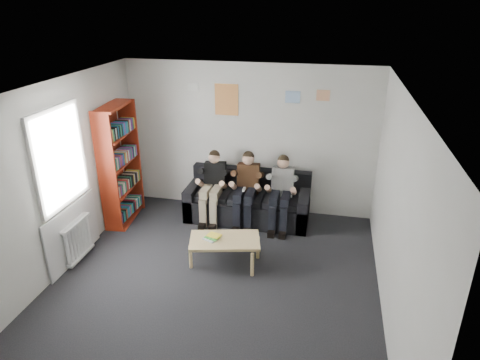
{
  "coord_description": "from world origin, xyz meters",
  "views": [
    {
      "loc": [
        1.41,
        -4.69,
        3.7
      ],
      "look_at": [
        0.1,
        1.3,
        1.07
      ],
      "focal_mm": 32.0,
      "sensor_mm": 36.0,
      "label": 1
    }
  ],
  "objects_px": {
    "sofa": "(248,202)",
    "person_right": "(281,193)",
    "bookshelf": "(120,165)",
    "person_middle": "(246,189)",
    "coffee_table": "(225,242)",
    "person_left": "(212,187)"
  },
  "relations": [
    {
      "from": "person_middle",
      "to": "person_right",
      "type": "relative_size",
      "value": 1.02
    },
    {
      "from": "bookshelf",
      "to": "person_middle",
      "type": "relative_size",
      "value": 1.64
    },
    {
      "from": "sofa",
      "to": "person_right",
      "type": "distance_m",
      "value": 0.72
    },
    {
      "from": "person_left",
      "to": "person_middle",
      "type": "bearing_deg",
      "value": -6.15
    },
    {
      "from": "bookshelf",
      "to": "coffee_table",
      "type": "height_order",
      "value": "bookshelf"
    },
    {
      "from": "person_left",
      "to": "person_middle",
      "type": "height_order",
      "value": "person_middle"
    },
    {
      "from": "person_right",
      "to": "bookshelf",
      "type": "bearing_deg",
      "value": -174.32
    },
    {
      "from": "bookshelf",
      "to": "coffee_table",
      "type": "distance_m",
      "value": 2.41
    },
    {
      "from": "bookshelf",
      "to": "person_middle",
      "type": "height_order",
      "value": "bookshelf"
    },
    {
      "from": "sofa",
      "to": "bookshelf",
      "type": "bearing_deg",
      "value": -166.22
    },
    {
      "from": "coffee_table",
      "to": "sofa",
      "type": "bearing_deg",
      "value": 87.88
    },
    {
      "from": "sofa",
      "to": "person_middle",
      "type": "relative_size",
      "value": 1.7
    },
    {
      "from": "sofa",
      "to": "person_left",
      "type": "distance_m",
      "value": 0.72
    },
    {
      "from": "person_middle",
      "to": "bookshelf",
      "type": "bearing_deg",
      "value": -175.35
    },
    {
      "from": "bookshelf",
      "to": "person_left",
      "type": "relative_size",
      "value": 1.67
    },
    {
      "from": "person_left",
      "to": "person_middle",
      "type": "xyz_separation_m",
      "value": [
        0.6,
        -0.0,
        0.01
      ]
    },
    {
      "from": "person_middle",
      "to": "sofa",
      "type": "bearing_deg",
      "value": 85.93
    },
    {
      "from": "coffee_table",
      "to": "person_middle",
      "type": "distance_m",
      "value": 1.34
    },
    {
      "from": "bookshelf",
      "to": "person_right",
      "type": "distance_m",
      "value": 2.8
    },
    {
      "from": "sofa",
      "to": "coffee_table",
      "type": "xyz_separation_m",
      "value": [
        -0.06,
        -1.51,
        0.06
      ]
    },
    {
      "from": "sofa",
      "to": "person_left",
      "type": "xyz_separation_m",
      "value": [
        -0.6,
        -0.2,
        0.33
      ]
    },
    {
      "from": "coffee_table",
      "to": "person_right",
      "type": "height_order",
      "value": "person_right"
    }
  ]
}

